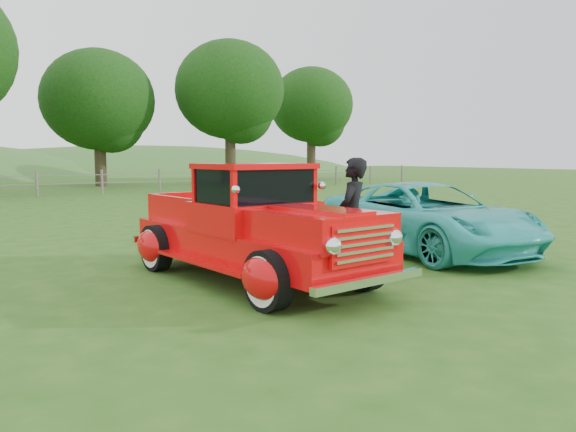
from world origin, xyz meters
TOP-DOWN VIEW (x-y plane):
  - ground at (0.00, 0.00)m, footprint 140.00×140.00m
  - fence_line at (0.00, 22.00)m, footprint 48.00×0.12m
  - tree_near_east at (5.00, 29.00)m, footprint 6.80×6.80m
  - tree_mid_east at (13.00, 27.00)m, footprint 7.20×7.20m
  - tree_far_east at (22.00, 30.00)m, footprint 6.60×6.60m
  - red_pickup at (-0.87, 1.11)m, footprint 2.47×5.09m
  - teal_sedan at (3.22, 1.35)m, footprint 2.80×5.14m
  - man at (0.62, 0.55)m, footprint 0.81×0.74m

SIDE VIEW (x-z plane):
  - ground at x=0.00m, z-range 0.00..0.00m
  - fence_line at x=0.00m, z-range 0.00..1.20m
  - teal_sedan at x=3.22m, z-range 0.00..1.37m
  - red_pickup at x=-0.87m, z-range -0.09..1.69m
  - man at x=0.62m, z-range 0.00..1.86m
  - tree_near_east at x=5.00m, z-range 1.08..9.41m
  - tree_far_east at x=22.00m, z-range 1.43..10.29m
  - tree_mid_east at x=13.00m, z-range 1.45..10.89m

